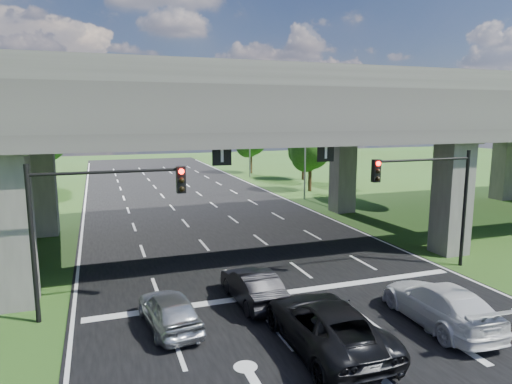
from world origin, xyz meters
TOP-DOWN VIEW (x-y plane):
  - ground at (0.00, 0.00)m, footprint 160.00×160.00m
  - road at (0.00, 10.00)m, footprint 18.00×120.00m
  - overpass at (0.00, 12.00)m, footprint 80.00×15.00m
  - signal_right at (7.82, 3.94)m, footprint 5.76×0.54m
  - signal_left at (-7.82, 3.94)m, footprint 5.76×0.54m
  - streetlight_far at (10.10, 24.00)m, footprint 3.38×0.25m
  - streetlight_beyond at (10.10, 40.00)m, footprint 3.38×0.25m
  - tree_left_near at (-13.95, 26.00)m, footprint 4.50×4.50m
  - tree_left_far at (-12.95, 42.00)m, footprint 4.80×4.80m
  - tree_right_near at (13.05, 28.00)m, footprint 4.20×4.20m
  - tree_right_mid at (16.05, 36.00)m, footprint 3.91×3.90m
  - tree_right_far at (12.05, 44.00)m, footprint 4.50×4.50m
  - car_silver at (-5.40, 1.82)m, footprint 2.12×4.24m
  - car_dark at (-1.80, 3.00)m, footprint 1.67×4.34m
  - car_white at (4.13, -1.17)m, footprint 2.48×5.45m
  - car_trailing at (-0.70, -1.37)m, footprint 2.73×5.85m

SIDE VIEW (x-z plane):
  - ground at x=0.00m, z-range 0.00..0.00m
  - road at x=0.00m, z-range 0.00..0.03m
  - car_silver at x=-5.40m, z-range 0.03..1.42m
  - car_dark at x=-1.80m, z-range 0.03..1.44m
  - car_white at x=4.13m, z-range 0.03..1.58m
  - car_trailing at x=-0.70m, z-range 0.03..1.65m
  - tree_right_mid at x=16.05m, z-range 0.79..7.55m
  - signal_right at x=7.82m, z-range 1.19..7.19m
  - signal_left at x=-7.82m, z-range 1.19..7.19m
  - tree_right_near at x=13.05m, z-range 0.86..8.14m
  - tree_left_near at x=-13.95m, z-range 0.92..8.72m
  - tree_right_far at x=12.05m, z-range 0.92..8.72m
  - tree_left_far at x=-12.95m, z-range 0.98..9.30m
  - streetlight_far at x=10.10m, z-range 0.85..10.85m
  - streetlight_beyond at x=10.10m, z-range 0.85..10.85m
  - overpass at x=0.00m, z-range 2.92..12.92m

